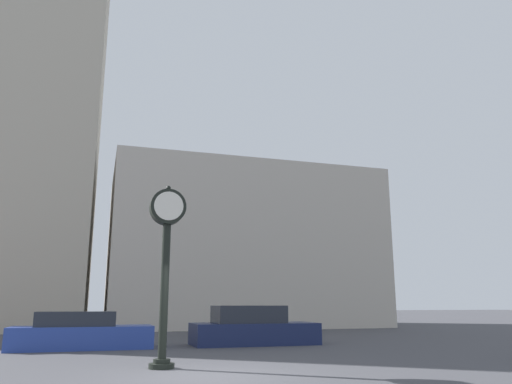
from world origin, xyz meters
name	(u,v)px	position (x,y,z in m)	size (l,w,h in m)	color
ground_plane	(206,377)	(0.00, 0.00, 0.00)	(200.00, 200.00, 0.00)	#424247
building_storefront_row	(238,250)	(7.25, 24.00, 5.30)	(18.05, 12.00, 10.60)	beige
street_clock	(166,245)	(-0.74, 1.65, 2.97)	(0.90, 0.62, 4.49)	black
car_blue	(81,333)	(-2.77, 7.75, 0.53)	(4.70, 1.74, 1.26)	#28429E
car_navy	(253,328)	(3.41, 7.79, 0.60)	(4.73, 1.95, 1.45)	#19234C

